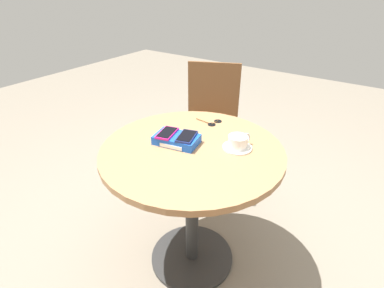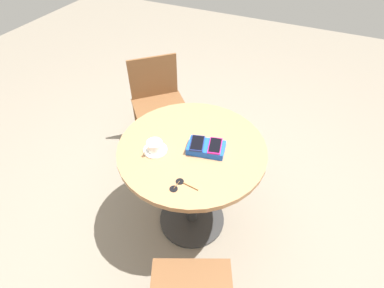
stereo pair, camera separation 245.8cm
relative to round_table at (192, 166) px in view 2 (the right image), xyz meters
name	(u,v)px [view 2 (the right image)]	position (x,y,z in m)	size (l,w,h in m)	color
ground_plane	(192,219)	(0.00, 0.00, -0.58)	(8.00, 8.00, 0.00)	gray
round_table	(192,166)	(0.00, 0.00, 0.00)	(0.85, 0.85, 0.74)	#2D2D2D
phone_box	(206,148)	(-0.08, -0.01, 0.18)	(0.22, 0.16, 0.04)	blue
phone_magenta	(215,146)	(-0.13, -0.02, 0.21)	(0.10, 0.14, 0.01)	#D11975
phone_navy	(197,143)	(-0.03, 0.01, 0.21)	(0.10, 0.14, 0.01)	navy
saucer	(155,150)	(0.17, 0.11, 0.17)	(0.13, 0.13, 0.01)	white
coffee_cup	(154,146)	(0.18, 0.12, 0.20)	(0.09, 0.12, 0.06)	white
sunglasses	(178,185)	(-0.06, 0.28, 0.16)	(0.13, 0.10, 0.01)	black
chair_far_side	(159,105)	(0.59, -0.62, -0.14)	(0.60, 0.60, 0.81)	brown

